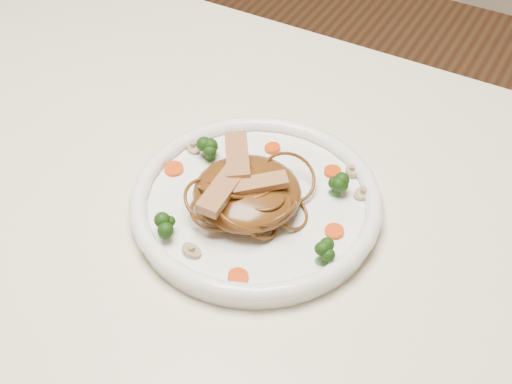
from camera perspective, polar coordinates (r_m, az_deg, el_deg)
The scene contains 19 objects.
table at distance 0.86m, azimuth -6.21°, elevation -5.18°, with size 1.20×0.80×0.75m.
plate at distance 0.76m, azimuth -0.00°, elevation -1.18°, with size 0.28×0.28×0.02m, color white.
noodle_mound at distance 0.74m, azimuth -0.76°, elevation -0.06°, with size 0.12×0.12×0.04m, color #5D2E11.
chicken_a at distance 0.72m, azimuth 0.31°, elevation 0.73°, with size 0.06×0.02×0.01m, color #AC7751.
chicken_b at distance 0.75m, azimuth -1.58°, elevation 3.02°, with size 0.08×0.03×0.01m, color #AC7751.
chicken_c at distance 0.71m, azimuth -2.89°, elevation 0.19°, with size 0.07×0.02×0.01m, color #AC7751.
broccoli_0 at distance 0.76m, azimuth 6.72°, elevation 0.82°, with size 0.03×0.03×0.03m, color #1A3B0C, non-canonical shape.
broccoli_1 at distance 0.80m, azimuth -3.96°, elevation 3.60°, with size 0.02×0.02×0.03m, color #1A3B0C, non-canonical shape.
broccoli_2 at distance 0.71m, azimuth -7.78°, elevation -2.66°, with size 0.03×0.03×0.03m, color #1A3B0C, non-canonical shape.
broccoli_3 at distance 0.69m, azimuth 5.64°, elevation -4.88°, with size 0.03×0.03×0.03m, color #1A3B0C, non-canonical shape.
carrot_0 at distance 0.79m, azimuth 6.45°, elevation 1.72°, with size 0.02×0.02×0.01m, color #E83A08.
carrot_1 at distance 0.79m, azimuth -6.91°, elevation 1.93°, with size 0.02×0.02×0.01m, color #E83A08.
carrot_2 at distance 0.72m, azimuth 6.60°, elevation -3.30°, with size 0.02×0.02×0.01m, color #E83A08.
carrot_3 at distance 0.82m, azimuth 1.38°, elevation 3.70°, with size 0.02×0.02×0.01m, color #E83A08.
carrot_4 at distance 0.68m, azimuth -1.52°, elevation -7.14°, with size 0.02×0.02×0.01m, color #E83A08.
mushroom_0 at distance 0.70m, azimuth -5.44°, elevation -4.96°, with size 0.02×0.02×0.01m, color tan.
mushroom_1 at distance 0.77m, azimuth 9.03°, elevation -0.13°, with size 0.02×0.02×0.01m, color tan.
mushroom_2 at distance 0.82m, azimuth -5.28°, elevation 3.74°, with size 0.02×0.02×0.01m, color tan.
mushroom_3 at distance 0.79m, azimuth 8.06°, elevation 1.72°, with size 0.02×0.02×0.01m, color tan.
Camera 1 is at (0.35, -0.43, 1.30)m, focal length 47.60 mm.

